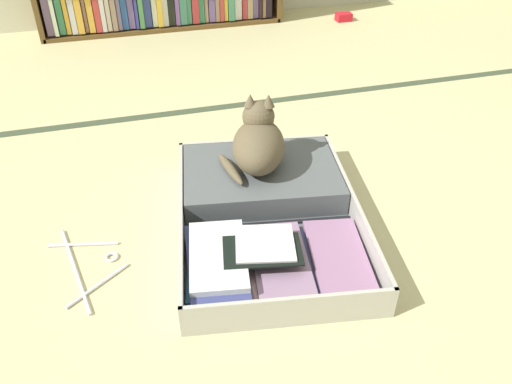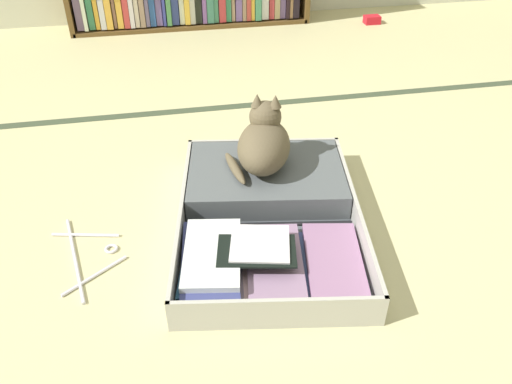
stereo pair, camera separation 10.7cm
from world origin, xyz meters
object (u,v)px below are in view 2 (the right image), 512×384
object	(u,v)px
black_cat	(264,143)
clothes_hanger	(87,255)
small_red_pouch	(372,20)
open_suitcase	(265,207)

from	to	relation	value
black_cat	clothes_hanger	distance (m)	0.67
clothes_hanger	small_red_pouch	bearing A→B (deg)	49.31
black_cat	open_suitcase	bearing A→B (deg)	-99.47
open_suitcase	clothes_hanger	size ratio (longest dim) A/B	2.30
black_cat	clothes_hanger	xyz separation A→B (m)	(-0.60, -0.25, -0.19)
open_suitcase	clothes_hanger	xyz separation A→B (m)	(-0.57, -0.08, -0.04)
open_suitcase	small_red_pouch	distance (m)	2.16
open_suitcase	black_cat	distance (m)	0.22
black_cat	small_red_pouch	xyz separation A→B (m)	(1.07, 1.70, -0.17)
clothes_hanger	open_suitcase	bearing A→B (deg)	8.34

